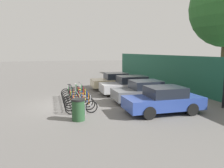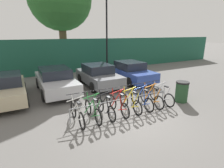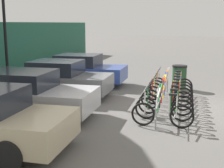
{
  "view_description": "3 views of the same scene",
  "coord_description": "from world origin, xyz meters",
  "px_view_note": "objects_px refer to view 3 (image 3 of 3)",
  "views": [
    {
      "loc": [
        13.16,
        -0.93,
        3.24
      ],
      "look_at": [
        1.26,
        2.41,
        1.37
      ],
      "focal_mm": 35.0,
      "sensor_mm": 36.0,
      "label": 1
    },
    {
      "loc": [
        -3.76,
        -5.38,
        3.3
      ],
      "look_at": [
        -0.01,
        1.63,
        0.99
      ],
      "focal_mm": 28.0,
      "sensor_mm": 36.0,
      "label": 2
    },
    {
      "loc": [
        -10.35,
        -0.08,
        2.8
      ],
      "look_at": [
        0.26,
        2.51,
        0.66
      ],
      "focal_mm": 50.0,
      "sensor_mm": 36.0,
      "label": 3
    }
  ],
  "objects_px": {
    "bicycle_yellow": "(168,94)",
    "car_blue": "(80,70)",
    "car_grey": "(58,79)",
    "bicycle_orange": "(170,88)",
    "lamp_post": "(3,0)",
    "bicycle_blue": "(169,91)",
    "bicycle_white": "(162,114)",
    "car_silver": "(21,94)",
    "bicycle_black": "(165,103)",
    "bicycle_silver": "(171,85)",
    "bicycle_red": "(167,98)",
    "trash_bin": "(179,77)",
    "bicycle_green": "(164,108)",
    "bike_rack": "(163,93)"
  },
  "relations": [
    {
      "from": "bicycle_black",
      "to": "car_grey",
      "type": "xyz_separation_m",
      "value": [
        1.54,
        4.2,
        0.31
      ]
    },
    {
      "from": "bicycle_blue",
      "to": "lamp_post",
      "type": "distance_m",
      "value": 8.99
    },
    {
      "from": "bicycle_red",
      "to": "bicycle_orange",
      "type": "height_order",
      "value": "same"
    },
    {
      "from": "bike_rack",
      "to": "bicycle_silver",
      "type": "height_order",
      "value": "bicycle_silver"
    },
    {
      "from": "bicycle_orange",
      "to": "car_silver",
      "type": "bearing_deg",
      "value": 129.01
    },
    {
      "from": "bike_rack",
      "to": "car_silver",
      "type": "distance_m",
      "value": 4.6
    },
    {
      "from": "bicycle_green",
      "to": "car_grey",
      "type": "relative_size",
      "value": 0.43
    },
    {
      "from": "bicycle_yellow",
      "to": "trash_bin",
      "type": "bearing_deg",
      "value": -7.45
    },
    {
      "from": "car_silver",
      "to": "car_grey",
      "type": "height_order",
      "value": "same"
    },
    {
      "from": "car_grey",
      "to": "trash_bin",
      "type": "relative_size",
      "value": 3.84
    },
    {
      "from": "car_grey",
      "to": "bicycle_orange",
      "type": "bearing_deg",
      "value": -78.46
    },
    {
      "from": "lamp_post",
      "to": "bicycle_red",
      "type": "bearing_deg",
      "value": -113.38
    },
    {
      "from": "bicycle_orange",
      "to": "bicycle_silver",
      "type": "height_order",
      "value": "same"
    },
    {
      "from": "car_silver",
      "to": "lamp_post",
      "type": "relative_size",
      "value": 0.63
    },
    {
      "from": "bicycle_black",
      "to": "car_blue",
      "type": "height_order",
      "value": "car_blue"
    },
    {
      "from": "bicycle_white",
      "to": "bicycle_yellow",
      "type": "bearing_deg",
      "value": 0.51
    },
    {
      "from": "car_silver",
      "to": "bicycle_black",
      "type": "bearing_deg",
      "value": -75.06
    },
    {
      "from": "bicycle_green",
      "to": "car_blue",
      "type": "xyz_separation_m",
      "value": [
        4.57,
        4.18,
        0.31
      ]
    },
    {
      "from": "bicycle_orange",
      "to": "trash_bin",
      "type": "relative_size",
      "value": 1.66
    },
    {
      "from": "bicycle_white",
      "to": "car_grey",
      "type": "bearing_deg",
      "value": 57.51
    },
    {
      "from": "bicycle_black",
      "to": "bicycle_red",
      "type": "distance_m",
      "value": 0.61
    },
    {
      "from": "bicycle_black",
      "to": "car_blue",
      "type": "bearing_deg",
      "value": 44.26
    },
    {
      "from": "car_silver",
      "to": "bicycle_orange",
      "type": "bearing_deg",
      "value": -50.38
    },
    {
      "from": "bicycle_yellow",
      "to": "car_blue",
      "type": "xyz_separation_m",
      "value": [
        2.79,
        4.18,
        0.31
      ]
    },
    {
      "from": "bicycle_orange",
      "to": "bicycle_red",
      "type": "bearing_deg",
      "value": 179.38
    },
    {
      "from": "bicycle_white",
      "to": "lamp_post",
      "type": "relative_size",
      "value": 0.24
    },
    {
      "from": "bicycle_orange",
      "to": "trash_bin",
      "type": "bearing_deg",
      "value": -10.6
    },
    {
      "from": "bicycle_green",
      "to": "bicycle_red",
      "type": "relative_size",
      "value": 1.0
    },
    {
      "from": "bike_rack",
      "to": "bicycle_blue",
      "type": "relative_size",
      "value": 2.78
    },
    {
      "from": "bicycle_orange",
      "to": "bicycle_silver",
      "type": "bearing_deg",
      "value": -0.62
    },
    {
      "from": "bicycle_white",
      "to": "car_silver",
      "type": "xyz_separation_m",
      "value": [
        0.05,
        4.26,
        0.31
      ]
    },
    {
      "from": "bicycle_blue",
      "to": "bicycle_orange",
      "type": "height_order",
      "value": "same"
    },
    {
      "from": "bicycle_blue",
      "to": "bicycle_green",
      "type": "bearing_deg",
      "value": 179.4
    },
    {
      "from": "bicycle_green",
      "to": "bicycle_silver",
      "type": "xyz_separation_m",
      "value": [
        3.58,
        0.0,
        0.0
      ]
    },
    {
      "from": "bicycle_red",
      "to": "bicycle_black",
      "type": "bearing_deg",
      "value": 179.91
    },
    {
      "from": "bicycle_white",
      "to": "car_grey",
      "type": "xyz_separation_m",
      "value": [
        2.73,
        4.2,
        0.31
      ]
    },
    {
      "from": "car_silver",
      "to": "bicycle_silver",
      "type": "bearing_deg",
      "value": -45.76
    },
    {
      "from": "bicycle_red",
      "to": "trash_bin",
      "type": "height_order",
      "value": "bicycle_red"
    },
    {
      "from": "bicycle_red",
      "to": "bicycle_green",
      "type": "bearing_deg",
      "value": 179.91
    },
    {
      "from": "bicycle_white",
      "to": "bicycle_red",
      "type": "relative_size",
      "value": 1.0
    },
    {
      "from": "bicycle_green",
      "to": "bicycle_black",
      "type": "xyz_separation_m",
      "value": [
        0.56,
        0.0,
        0.0
      ]
    },
    {
      "from": "bicycle_white",
      "to": "car_silver",
      "type": "height_order",
      "value": "car_silver"
    },
    {
      "from": "trash_bin",
      "to": "bicycle_blue",
      "type": "bearing_deg",
      "value": 172.52
    },
    {
      "from": "lamp_post",
      "to": "bicycle_blue",
      "type": "bearing_deg",
      "value": -105.64
    },
    {
      "from": "lamp_post",
      "to": "trash_bin",
      "type": "distance_m",
      "value": 8.93
    },
    {
      "from": "bicycle_silver",
      "to": "lamp_post",
      "type": "height_order",
      "value": "lamp_post"
    },
    {
      "from": "bicycle_blue",
      "to": "bicycle_silver",
      "type": "relative_size",
      "value": 1.0
    },
    {
      "from": "bicycle_green",
      "to": "car_grey",
      "type": "bearing_deg",
      "value": 66.37
    },
    {
      "from": "bicycle_black",
      "to": "trash_bin",
      "type": "distance_m",
      "value": 4.08
    },
    {
      "from": "bicycle_white",
      "to": "bicycle_blue",
      "type": "relative_size",
      "value": 1.0
    }
  ]
}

